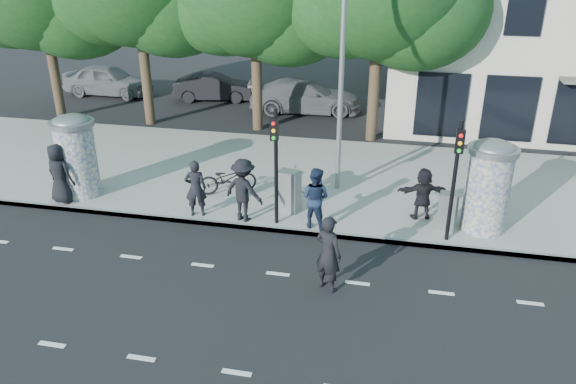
% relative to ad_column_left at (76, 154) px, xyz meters
% --- Properties ---
extents(ground, '(120.00, 120.00, 0.00)m').
position_rel_ad_column_left_xyz_m(ground, '(7.20, -4.50, -1.54)').
color(ground, black).
rests_on(ground, ground).
extents(sidewalk, '(40.00, 8.00, 0.15)m').
position_rel_ad_column_left_xyz_m(sidewalk, '(7.20, 3.00, -1.46)').
color(sidewalk, gray).
rests_on(sidewalk, ground).
extents(curb, '(40.00, 0.10, 0.16)m').
position_rel_ad_column_left_xyz_m(curb, '(7.20, -0.95, -1.46)').
color(curb, slate).
rests_on(curb, ground).
extents(lane_dash_near, '(32.00, 0.12, 0.01)m').
position_rel_ad_column_left_xyz_m(lane_dash_near, '(7.20, -6.70, -1.53)').
color(lane_dash_near, silver).
rests_on(lane_dash_near, ground).
extents(lane_dash_far, '(32.00, 0.12, 0.01)m').
position_rel_ad_column_left_xyz_m(lane_dash_far, '(7.20, -3.10, -1.53)').
color(lane_dash_far, silver).
rests_on(lane_dash_far, ground).
extents(ad_column_left, '(1.36, 1.36, 2.65)m').
position_rel_ad_column_left_xyz_m(ad_column_left, '(0.00, 0.00, 0.00)').
color(ad_column_left, beige).
rests_on(ad_column_left, sidewalk).
extents(ad_column_right, '(1.36, 1.36, 2.65)m').
position_rel_ad_column_left_xyz_m(ad_column_right, '(12.40, 0.20, 0.00)').
color(ad_column_right, beige).
rests_on(ad_column_right, sidewalk).
extents(traffic_pole_near, '(0.22, 0.31, 3.40)m').
position_rel_ad_column_left_xyz_m(traffic_pole_near, '(6.60, -0.71, 0.69)').
color(traffic_pole_near, black).
rests_on(traffic_pole_near, sidewalk).
extents(traffic_pole_far, '(0.22, 0.31, 3.40)m').
position_rel_ad_column_left_xyz_m(traffic_pole_far, '(11.40, -0.71, 0.69)').
color(traffic_pole_far, black).
rests_on(traffic_pole_far, sidewalk).
extents(street_lamp, '(0.25, 0.93, 8.00)m').
position_rel_ad_column_left_xyz_m(street_lamp, '(8.00, 2.13, 3.26)').
color(street_lamp, slate).
rests_on(street_lamp, sidewalk).
extents(ped_a, '(1.06, 0.84, 1.91)m').
position_rel_ad_column_left_xyz_m(ped_a, '(-0.26, -0.65, -0.43)').
color(ped_a, black).
rests_on(ped_a, sidewalk).
extents(ped_b, '(0.72, 0.57, 1.74)m').
position_rel_ad_column_left_xyz_m(ped_b, '(4.16, -0.65, -0.52)').
color(ped_b, black).
rests_on(ped_b, sidewalk).
extents(ped_c, '(1.04, 0.92, 1.80)m').
position_rel_ad_column_left_xyz_m(ped_c, '(7.72, -0.65, -0.49)').
color(ped_c, '#18243D').
rests_on(ped_c, sidewalk).
extents(ped_d, '(1.38, 1.06, 1.89)m').
position_rel_ad_column_left_xyz_m(ped_d, '(5.63, -0.65, -0.44)').
color(ped_d, black).
rests_on(ped_d, sidewalk).
extents(ped_f, '(1.54, 0.87, 1.57)m').
position_rel_ad_column_left_xyz_m(ped_f, '(10.70, 0.54, -0.60)').
color(ped_f, black).
rests_on(ped_f, sidewalk).
extents(man_road, '(0.84, 0.75, 1.94)m').
position_rel_ad_column_left_xyz_m(man_road, '(8.50, -3.46, -0.57)').
color(man_road, black).
rests_on(man_road, ground).
extents(bicycle, '(1.44, 1.98, 0.99)m').
position_rel_ad_column_left_xyz_m(bicycle, '(4.57, 1.08, -0.89)').
color(bicycle, black).
rests_on(bicycle, sidewalk).
extents(cabinet_left, '(0.71, 0.60, 1.28)m').
position_rel_ad_column_left_xyz_m(cabinet_left, '(6.79, 0.21, -0.75)').
color(cabinet_left, gray).
rests_on(cabinet_left, sidewalk).
extents(cabinet_right, '(0.57, 0.44, 1.11)m').
position_rel_ad_column_left_xyz_m(cabinet_right, '(11.41, -0.02, -0.83)').
color(cabinet_right, slate).
rests_on(cabinet_right, sidewalk).
extents(car_left, '(2.07, 4.80, 1.61)m').
position_rel_ad_column_left_xyz_m(car_left, '(-5.61, 12.27, -0.73)').
color(car_left, slate).
rests_on(car_left, ground).
extents(car_mid, '(2.18, 4.33, 1.36)m').
position_rel_ad_column_left_xyz_m(car_mid, '(0.27, 12.44, -0.86)').
color(car_mid, black).
rests_on(car_mid, ground).
extents(car_right, '(2.80, 5.57, 1.55)m').
position_rel_ad_column_left_xyz_m(car_right, '(5.26, 11.30, -0.76)').
color(car_right, '#5C5E64').
rests_on(car_right, ground).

